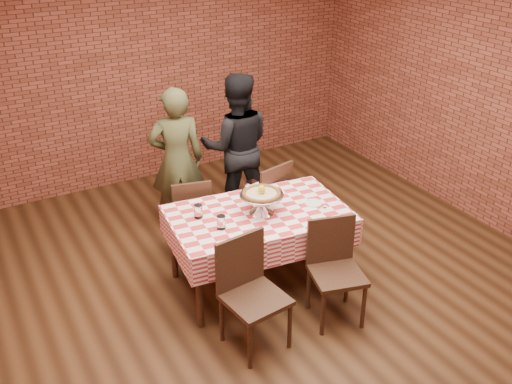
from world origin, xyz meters
TOP-DOWN VIEW (x-y plane):
  - ground at (0.00, 0.00)m, footprint 6.00×6.00m
  - back_wall at (0.00, 3.00)m, footprint 5.50×0.00m
  - table at (-0.00, 0.27)m, footprint 1.66×1.11m
  - tablecloth at (-0.00, 0.27)m, footprint 1.70×1.15m
  - pizza_stand at (0.02, 0.26)m, footprint 0.41×0.41m
  - pizza at (0.02, 0.26)m, footprint 0.35×0.35m
  - lemon at (0.02, 0.26)m, footprint 0.06×0.06m
  - water_glass_left at (-0.42, 0.18)m, footprint 0.09×0.09m
  - water_glass_right at (-0.51, 0.45)m, footprint 0.09×0.09m
  - side_plate at (0.52, 0.16)m, footprint 0.18×0.18m
  - sweetener_packet_a at (0.57, 0.05)m, footprint 0.06×0.05m
  - sweetener_packet_b at (0.55, 0.04)m, footprint 0.06×0.05m
  - condiment_caddy at (0.10, 0.59)m, footprint 0.11×0.10m
  - chair_near_left at (-0.45, -0.46)m, footprint 0.50×0.50m
  - chair_near_right at (0.31, -0.51)m, footprint 0.52×0.52m
  - chair_far_left at (-0.33, 1.08)m, footprint 0.46×0.46m
  - chair_far_right at (0.43, 0.93)m, footprint 0.52×0.52m
  - diner_olive at (-0.24, 1.60)m, footprint 0.66×0.52m
  - diner_black at (0.46, 1.58)m, footprint 0.98×0.88m

SIDE VIEW (x-z plane):
  - ground at x=0.00m, z-range 0.00..0.00m
  - table at x=0.00m, z-range 0.00..0.75m
  - chair_far_left at x=-0.33m, z-range 0.00..0.86m
  - chair_near_right at x=0.31m, z-range 0.00..0.90m
  - chair_far_right at x=0.43m, z-range 0.00..0.91m
  - chair_near_left at x=-0.45m, z-range 0.00..0.94m
  - tablecloth at x=0.00m, z-range 0.49..0.76m
  - sweetener_packet_a at x=0.57m, z-range 0.76..0.76m
  - sweetener_packet_b at x=0.55m, z-range 0.76..0.76m
  - side_plate at x=0.52m, z-range 0.76..0.77m
  - diner_olive at x=-0.24m, z-range 0.00..1.59m
  - water_glass_left at x=-0.42m, z-range 0.76..0.88m
  - water_glass_right at x=-0.51m, z-range 0.76..0.88m
  - diner_black at x=0.46m, z-range 0.00..1.65m
  - condiment_caddy at x=0.10m, z-range 0.76..0.90m
  - pizza_stand at x=0.02m, z-range 0.76..0.94m
  - pizza at x=0.02m, z-range 0.93..0.96m
  - lemon at x=0.02m, z-range 0.95..1.03m
  - back_wall at x=0.00m, z-range -1.30..4.20m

